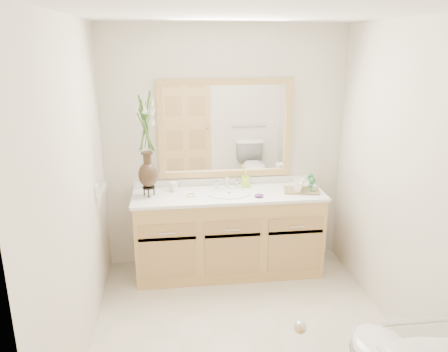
{
  "coord_description": "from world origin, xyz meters",
  "views": [
    {
      "loc": [
        -0.53,
        -2.92,
        2.22
      ],
      "look_at": [
        -0.09,
        0.65,
        1.12
      ],
      "focal_mm": 35.0,
      "sensor_mm": 36.0,
      "label": 1
    }
  ],
  "objects": [
    {
      "name": "mug_left",
      "position": [
        0.66,
        0.93,
        0.9
      ],
      "size": [
        0.12,
        0.11,
        0.1
      ],
      "primitive_type": "imported",
      "rotation": [
        0.0,
        0.0,
        -0.21
      ],
      "color": "white",
      "rests_on": "tray"
    },
    {
      "name": "goblet_front",
      "position": [
        0.8,
        0.93,
        0.94
      ],
      "size": [
        0.06,
        0.06,
        0.14
      ],
      "color": "#246D36",
      "rests_on": "tray"
    },
    {
      "name": "goblet_back",
      "position": [
        0.82,
        1.06,
        0.94
      ],
      "size": [
        0.06,
        0.06,
        0.14
      ],
      "color": "#246D36",
      "rests_on": "tray"
    },
    {
      "name": "wall_front",
      "position": [
        0.0,
        -1.3,
        1.2
      ],
      "size": [
        2.4,
        0.02,
        2.4
      ],
      "primitive_type": "cube",
      "color": "beige",
      "rests_on": "floor"
    },
    {
      "name": "flower_vase",
      "position": [
        -0.76,
        1.03,
        1.43
      ],
      "size": [
        0.21,
        0.21,
        0.88
      ],
      "rotation": [
        0.0,
        0.0,
        -0.3
      ],
      "color": "black",
      "rests_on": "counter"
    },
    {
      "name": "vanity",
      "position": [
        0.0,
        1.01,
        0.4
      ],
      "size": [
        1.8,
        0.55,
        0.8
      ],
      "color": "tan",
      "rests_on": "floor"
    },
    {
      "name": "soap_dish",
      "position": [
        -0.37,
        0.99,
        0.84
      ],
      "size": [
        0.11,
        0.11,
        0.04
      ],
      "color": "white",
      "rests_on": "counter"
    },
    {
      "name": "purple_dish",
      "position": [
        0.27,
        0.87,
        0.85
      ],
      "size": [
        0.11,
        0.1,
        0.03
      ],
      "primitive_type": "ellipsoid",
      "rotation": [
        0.0,
        0.0,
        -0.43
      ],
      "color": "#542775",
      "rests_on": "counter"
    },
    {
      "name": "wall_back",
      "position": [
        0.0,
        1.3,
        1.2
      ],
      "size": [
        2.4,
        0.02,
        2.4
      ],
      "primitive_type": "cube",
      "color": "beige",
      "rests_on": "floor"
    },
    {
      "name": "soap_bottle",
      "position": [
        0.19,
        1.17,
        0.9
      ],
      "size": [
        0.08,
        0.08,
        0.15
      ],
      "primitive_type": "imported",
      "rotation": [
        0.0,
        0.0,
        -0.25
      ],
      "color": "#AFE535",
      "rests_on": "counter"
    },
    {
      "name": "counter",
      "position": [
        0.0,
        1.01,
        0.82
      ],
      "size": [
        1.84,
        0.57,
        0.03
      ],
      "primitive_type": "cube",
      "color": "white",
      "rests_on": "vanity"
    },
    {
      "name": "mug_right",
      "position": [
        0.71,
        1.03,
        0.9
      ],
      "size": [
        0.13,
        0.13,
        0.1
      ],
      "primitive_type": "imported",
      "rotation": [
        0.0,
        0.0,
        0.42
      ],
      "color": "white",
      "rests_on": "tray"
    },
    {
      "name": "floor",
      "position": [
        0.0,
        0.0,
        0.0
      ],
      "size": [
        2.6,
        2.6,
        0.0
      ],
      "primitive_type": "plane",
      "color": "beige",
      "rests_on": "ground"
    },
    {
      "name": "wall_left",
      "position": [
        -1.2,
        0.0,
        1.2
      ],
      "size": [
        0.02,
        2.6,
        2.4
      ],
      "primitive_type": "cube",
      "color": "beige",
      "rests_on": "floor"
    },
    {
      "name": "tumbler",
      "position": [
        -0.52,
        1.14,
        0.87
      ],
      "size": [
        0.07,
        0.07,
        0.09
      ],
      "primitive_type": "cylinder",
      "color": "white",
      "rests_on": "counter"
    },
    {
      "name": "tray",
      "position": [
        0.71,
        0.98,
        0.84
      ],
      "size": [
        0.37,
        0.29,
        0.02
      ],
      "primitive_type": "cube",
      "rotation": [
        0.0,
        0.0,
        -0.22
      ],
      "color": "brown",
      "rests_on": "counter"
    },
    {
      "name": "switch_plate",
      "position": [
        -1.19,
        0.76,
        0.98
      ],
      "size": [
        0.02,
        0.12,
        0.12
      ],
      "primitive_type": "cube",
      "color": "white",
      "rests_on": "wall_left"
    },
    {
      "name": "wall_right",
      "position": [
        1.2,
        0.0,
        1.2
      ],
      "size": [
        0.02,
        2.6,
        2.4
      ],
      "primitive_type": "cube",
      "color": "beige",
      "rests_on": "floor"
    },
    {
      "name": "door",
      "position": [
        -0.3,
        -1.29,
        1.0
      ],
      "size": [
        0.8,
        0.03,
        2.0
      ],
      "primitive_type": "cube",
      "color": "tan",
      "rests_on": "floor"
    },
    {
      "name": "mirror",
      "position": [
        0.0,
        1.28,
        1.41
      ],
      "size": [
        1.32,
        0.04,
        0.97
      ],
      "color": "white",
      "rests_on": "wall_back"
    },
    {
      "name": "grab_bar",
      "position": [
        0.7,
        -1.27,
        0.95
      ],
      "size": [
        0.55,
        0.03,
        0.03
      ],
      "primitive_type": "cylinder",
      "rotation": [
        0.0,
        1.57,
        0.0
      ],
      "color": "silver",
      "rests_on": "wall_front"
    },
    {
      "name": "sink",
      "position": [
        0.0,
        1.0,
        0.78
      ],
      "size": [
        0.38,
        0.34,
        0.23
      ],
      "color": "white",
      "rests_on": "counter"
    },
    {
      "name": "ceiling",
      "position": [
        0.0,
        0.0,
        2.4
      ],
      "size": [
        2.4,
        2.6,
        0.02
      ],
      "primitive_type": "cube",
      "color": "white",
      "rests_on": "wall_back"
    }
  ]
}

